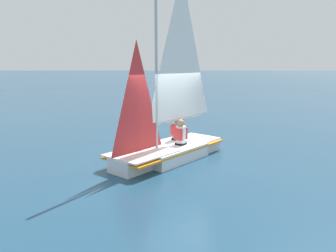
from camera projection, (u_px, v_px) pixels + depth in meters
ground_plane at (168, 159)px, 9.71m from camera, size 260.00×260.00×0.00m
sailboat_main at (169, 132)px, 9.59m from camera, size 3.55×3.89×5.50m
sailor_helm at (181, 137)px, 9.76m from camera, size 0.42×0.43×1.16m
sailor_crew at (177, 132)px, 10.40m from camera, size 0.42×0.43×1.16m
buoy_marker at (179, 115)px, 16.62m from camera, size 0.60×0.60×1.09m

